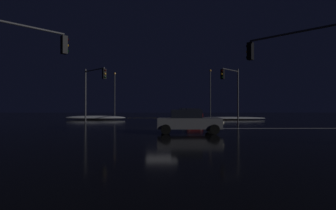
{
  "coord_description": "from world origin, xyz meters",
  "views": [
    {
      "loc": [
        0.15,
        -20.59,
        1.74
      ],
      "look_at": [
        0.74,
        12.05,
        2.01
      ],
      "focal_mm": 27.16,
      "sensor_mm": 36.0,
      "label": 1
    }
  ],
  "objects_px": {
    "traffic_signal_ne": "(232,85)",
    "streetlamp_right_far": "(210,89)",
    "sedan_silver": "(187,114)",
    "traffic_signal_se": "(300,60)",
    "sedan_red": "(193,115)",
    "traffic_signal_sw": "(14,56)",
    "streetlamp_left_far": "(115,91)",
    "sedan_gray_crossing": "(188,121)",
    "traffic_signal_nw": "(93,85)",
    "sedan_green": "(184,113)"
  },
  "relations": [
    {
      "from": "sedan_red",
      "to": "sedan_gray_crossing",
      "type": "relative_size",
      "value": 1.0
    },
    {
      "from": "sedan_green",
      "to": "traffic_signal_nw",
      "type": "height_order",
      "value": "traffic_signal_nw"
    },
    {
      "from": "traffic_signal_se",
      "to": "traffic_signal_sw",
      "type": "height_order",
      "value": "traffic_signal_sw"
    },
    {
      "from": "sedan_red",
      "to": "traffic_signal_ne",
      "type": "relative_size",
      "value": 0.7
    },
    {
      "from": "sedan_silver",
      "to": "sedan_gray_crossing",
      "type": "height_order",
      "value": "same"
    },
    {
      "from": "traffic_signal_se",
      "to": "streetlamp_right_far",
      "type": "relative_size",
      "value": 0.65
    },
    {
      "from": "sedan_silver",
      "to": "sedan_red",
      "type": "bearing_deg",
      "value": -88.5
    },
    {
      "from": "traffic_signal_se",
      "to": "sedan_red",
      "type": "bearing_deg",
      "value": 101.64
    },
    {
      "from": "sedan_silver",
      "to": "sedan_gray_crossing",
      "type": "bearing_deg",
      "value": -95.07
    },
    {
      "from": "sedan_gray_crossing",
      "to": "traffic_signal_nw",
      "type": "xyz_separation_m",
      "value": [
        -9.45,
        11.27,
        3.44
      ]
    },
    {
      "from": "traffic_signal_se",
      "to": "traffic_signal_nw",
      "type": "distance_m",
      "value": 21.19
    },
    {
      "from": "sedan_green",
      "to": "traffic_signal_nw",
      "type": "xyz_separation_m",
      "value": [
        -11.31,
        -15.03,
        3.44
      ]
    },
    {
      "from": "traffic_signal_sw",
      "to": "traffic_signal_ne",
      "type": "distance_m",
      "value": 21.69
    },
    {
      "from": "sedan_green",
      "to": "traffic_signal_nw",
      "type": "distance_m",
      "value": 19.12
    },
    {
      "from": "streetlamp_left_far",
      "to": "traffic_signal_ne",
      "type": "bearing_deg",
      "value": -51.93
    },
    {
      "from": "sedan_gray_crossing",
      "to": "traffic_signal_ne",
      "type": "distance_m",
      "value": 13.4
    },
    {
      "from": "traffic_signal_sw",
      "to": "sedan_gray_crossing",
      "type": "bearing_deg",
      "value": 22.59
    },
    {
      "from": "sedan_silver",
      "to": "streetlamp_right_far",
      "type": "relative_size",
      "value": 0.47
    },
    {
      "from": "traffic_signal_sw",
      "to": "streetlamp_left_far",
      "type": "bearing_deg",
      "value": 93.14
    },
    {
      "from": "sedan_silver",
      "to": "sedan_green",
      "type": "xyz_separation_m",
      "value": [
        0.09,
        6.38,
        0.0
      ]
    },
    {
      "from": "sedan_silver",
      "to": "traffic_signal_se",
      "type": "height_order",
      "value": "traffic_signal_se"
    },
    {
      "from": "traffic_signal_se",
      "to": "traffic_signal_sw",
      "type": "bearing_deg",
      "value": -179.41
    },
    {
      "from": "traffic_signal_sw",
      "to": "streetlamp_left_far",
      "type": "distance_m",
      "value": 37.61
    },
    {
      "from": "sedan_silver",
      "to": "sedan_gray_crossing",
      "type": "distance_m",
      "value": 19.99
    },
    {
      "from": "sedan_silver",
      "to": "traffic_signal_sw",
      "type": "height_order",
      "value": "traffic_signal_sw"
    },
    {
      "from": "streetlamp_left_far",
      "to": "traffic_signal_sw",
      "type": "bearing_deg",
      "value": -86.86
    },
    {
      "from": "traffic_signal_se",
      "to": "streetlamp_right_far",
      "type": "bearing_deg",
      "value": 86.61
    },
    {
      "from": "sedan_silver",
      "to": "streetlamp_left_far",
      "type": "distance_m",
      "value": 19.48
    },
    {
      "from": "sedan_red",
      "to": "traffic_signal_se",
      "type": "distance_m",
      "value": 18.19
    },
    {
      "from": "sedan_silver",
      "to": "streetlamp_left_far",
      "type": "height_order",
      "value": "streetlamp_left_far"
    },
    {
      "from": "sedan_silver",
      "to": "traffic_signal_ne",
      "type": "relative_size",
      "value": 0.7
    },
    {
      "from": "traffic_signal_se",
      "to": "sedan_gray_crossing",
      "type": "bearing_deg",
      "value": 146.11
    },
    {
      "from": "sedan_red",
      "to": "sedan_silver",
      "type": "relative_size",
      "value": 1.0
    },
    {
      "from": "sedan_gray_crossing",
      "to": "traffic_signal_nw",
      "type": "distance_m",
      "value": 15.1
    },
    {
      "from": "streetlamp_right_far",
      "to": "traffic_signal_se",
      "type": "bearing_deg",
      "value": -93.39
    },
    {
      "from": "sedan_silver",
      "to": "sedan_gray_crossing",
      "type": "relative_size",
      "value": 1.0
    },
    {
      "from": "sedan_gray_crossing",
      "to": "streetlamp_right_far",
      "type": "height_order",
      "value": "streetlamp_right_far"
    },
    {
      "from": "traffic_signal_se",
      "to": "streetlamp_left_far",
      "type": "relative_size",
      "value": 0.7
    },
    {
      "from": "traffic_signal_nw",
      "to": "traffic_signal_sw",
      "type": "relative_size",
      "value": 0.97
    },
    {
      "from": "traffic_signal_nw",
      "to": "traffic_signal_sw",
      "type": "height_order",
      "value": "traffic_signal_sw"
    },
    {
      "from": "sedan_green",
      "to": "traffic_signal_nw",
      "type": "bearing_deg",
      "value": -126.95
    },
    {
      "from": "traffic_signal_sw",
      "to": "streetlamp_right_far",
      "type": "relative_size",
      "value": 0.68
    },
    {
      "from": "traffic_signal_ne",
      "to": "streetlamp_right_far",
      "type": "height_order",
      "value": "streetlamp_right_far"
    },
    {
      "from": "sedan_green",
      "to": "streetlamp_right_far",
      "type": "bearing_deg",
      "value": 51.42
    },
    {
      "from": "traffic_signal_sw",
      "to": "streetlamp_left_far",
      "type": "relative_size",
      "value": 0.73
    },
    {
      "from": "sedan_green",
      "to": "streetlamp_right_far",
      "type": "height_order",
      "value": "streetlamp_right_far"
    },
    {
      "from": "sedan_gray_crossing",
      "to": "streetlamp_left_far",
      "type": "relative_size",
      "value": 0.5
    },
    {
      "from": "traffic_signal_sw",
      "to": "traffic_signal_ne",
      "type": "height_order",
      "value": "traffic_signal_sw"
    },
    {
      "from": "sedan_gray_crossing",
      "to": "streetlamp_left_far",
      "type": "bearing_deg",
      "value": 108.64
    },
    {
      "from": "traffic_signal_se",
      "to": "traffic_signal_sw",
      "type": "distance_m",
      "value": 14.84
    }
  ]
}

